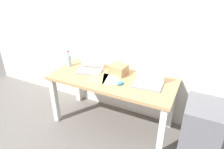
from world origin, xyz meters
TOP-DOWN VIEW (x-y plane):
  - ground_plane at (0.00, 0.00)m, footprint 8.00×8.00m
  - back_wall at (0.00, 0.40)m, footprint 5.20×0.08m
  - desk at (0.00, 0.00)m, footprint 1.61×0.69m
  - laptop_left at (-0.36, 0.07)m, footprint 0.37×0.30m
  - laptop_right at (0.47, 0.04)m, footprint 0.34×0.24m
  - beer_bottle at (-0.71, 0.07)m, footprint 0.07×0.07m
  - computer_mouse at (0.16, -0.10)m, footprint 0.10×0.12m
  - cardboard_box at (0.02, 0.14)m, footprint 0.24×0.21m
  - paper_sheet_center at (0.00, -0.03)m, footprint 0.31×0.36m
  - paper_yellow_folder at (-0.15, -0.08)m, footprint 0.26×0.33m
  - filing_cabinet at (1.13, -0.05)m, footprint 0.40×0.48m

SIDE VIEW (x-z plane):
  - ground_plane at x=0.00m, z-range 0.00..0.00m
  - filing_cabinet at x=1.13m, z-range 0.00..0.68m
  - desk at x=0.00m, z-range 0.26..0.98m
  - paper_sheet_center at x=0.00m, z-range 0.72..0.73m
  - paper_yellow_folder at x=-0.15m, z-range 0.72..0.73m
  - computer_mouse at x=0.16m, z-range 0.72..0.76m
  - laptop_right at x=0.47m, z-range 0.66..0.88m
  - laptop_left at x=-0.36m, z-range 0.66..0.91m
  - cardboard_box at x=0.02m, z-range 0.72..0.85m
  - beer_bottle at x=-0.71m, z-range 0.70..0.92m
  - back_wall at x=0.00m, z-range 0.00..2.60m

